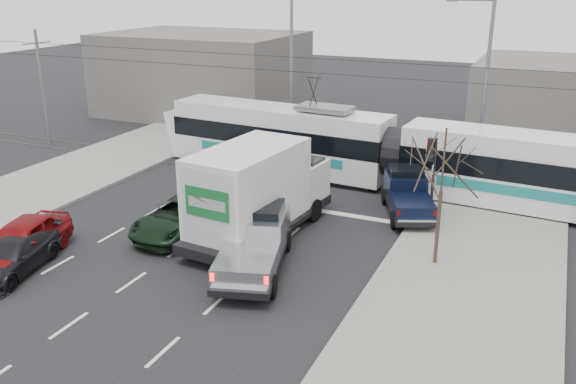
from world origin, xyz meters
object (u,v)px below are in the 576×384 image
at_px(navy_pickup, 407,193).
at_px(silver_pickup, 256,240).
at_px(tram, 396,153).
at_px(street_lamp_far, 289,62).
at_px(bare_tree, 443,167).
at_px(red_car, 22,241).
at_px(box_truck, 258,192).
at_px(traffic_signal, 431,162).
at_px(green_car, 183,216).
at_px(street_lamp_near, 482,79).
at_px(dark_car, 13,256).

bearing_deg(navy_pickup, silver_pickup, -139.64).
bearing_deg(tram, street_lamp_far, 149.92).
height_order(bare_tree, red_car, bare_tree).
height_order(bare_tree, box_truck, bare_tree).
relative_size(bare_tree, navy_pickup, 1.02).
xyz_separation_m(bare_tree, traffic_signal, (-1.13, 4.00, -1.05)).
distance_m(bare_tree, box_truck, 7.31).
distance_m(street_lamp_far, red_car, 19.78).
xyz_separation_m(navy_pickup, green_car, (-7.84, -5.82, -0.23)).
relative_size(tram, red_car, 5.49).
height_order(street_lamp_near, box_truck, street_lamp_near).
height_order(street_lamp_far, red_car, street_lamp_far).
bearing_deg(street_lamp_near, red_car, -128.60).
bearing_deg(silver_pickup, bare_tree, 7.17).
distance_m(bare_tree, traffic_signal, 4.28).
bearing_deg(silver_pickup, green_car, 143.10).
relative_size(silver_pickup, green_car, 1.17).
bearing_deg(red_car, navy_pickup, 28.56).
bearing_deg(traffic_signal, green_car, -150.54).
height_order(street_lamp_far, green_car, street_lamp_far).
bearing_deg(bare_tree, street_lamp_near, 91.42).
xyz_separation_m(street_lamp_near, tram, (-3.24, -3.69, -3.28)).
xyz_separation_m(navy_pickup, red_car, (-11.78, -10.45, -0.17)).
distance_m(box_truck, navy_pickup, 6.98).
distance_m(silver_pickup, navy_pickup, 8.25).
distance_m(street_lamp_near, navy_pickup, 8.14).
relative_size(traffic_signal, silver_pickup, 0.59).
height_order(bare_tree, navy_pickup, bare_tree).
bearing_deg(street_lamp_near, tram, -131.25).
height_order(street_lamp_near, green_car, street_lamp_near).
height_order(street_lamp_near, navy_pickup, street_lamp_near).
bearing_deg(dark_car, navy_pickup, 32.11).
relative_size(tram, box_truck, 3.20).
height_order(bare_tree, street_lamp_near, street_lamp_near).
distance_m(tram, green_car, 11.06).
relative_size(navy_pickup, dark_car, 1.14).
bearing_deg(box_truck, street_lamp_near, 65.64).
relative_size(traffic_signal, tram, 0.14).
bearing_deg(green_car, dark_car, -122.27).
relative_size(traffic_signal, dark_car, 0.84).
xyz_separation_m(traffic_signal, navy_pickup, (-1.09, 0.78, -1.78)).
xyz_separation_m(street_lamp_far, red_car, (-2.21, -19.18, -4.33)).
xyz_separation_m(tram, navy_pickup, (1.31, -3.03, -0.87)).
bearing_deg(box_truck, red_car, -135.74).
bearing_deg(silver_pickup, box_truck, 98.59).
bearing_deg(street_lamp_far, bare_tree, -48.88).
xyz_separation_m(street_lamp_far, green_car, (1.73, -14.55, -4.39)).
xyz_separation_m(traffic_signal, dark_car, (-12.47, -10.50, -2.12)).
xyz_separation_m(bare_tree, street_lamp_near, (-0.29, 11.50, 1.32)).
height_order(street_lamp_near, dark_car, street_lamp_near).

